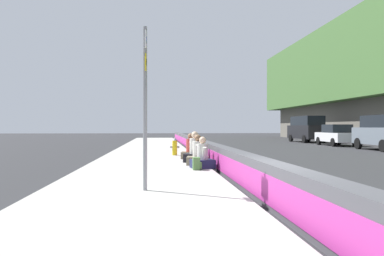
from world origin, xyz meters
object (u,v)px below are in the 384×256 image
object	(u,v)px
fire_hydrant	(175,146)
seated_person_far	(191,151)
seated_person_middle	(198,155)
backpack	(197,164)
route_sign_post	(145,96)
parked_car_far	(307,128)
parked_car_fourth	(384,132)
seated_person_rear	(195,152)
seated_person_foreground	(203,158)
parked_car_midline	(336,135)

from	to	relation	value
fire_hydrant	seated_person_far	world-z (taller)	seated_person_far
seated_person_middle	backpack	size ratio (longest dim) A/B	2.77
route_sign_post	parked_car_far	world-z (taller)	route_sign_post
parked_car_fourth	backpack	bearing A→B (deg)	129.13
seated_person_middle	seated_person_rear	distance (m)	1.13
seated_person_rear	parked_car_fourth	world-z (taller)	parked_car_fourth
seated_person_foreground	seated_person_far	xyz separation A→B (m)	(3.71, 0.08, 0.02)
seated_person_rear	parked_car_midline	xyz separation A→B (m)	(14.20, -12.90, 0.35)
seated_person_middle	seated_person_far	xyz separation A→B (m)	(2.61, 0.04, 0.00)
backpack	parked_car_midline	world-z (taller)	parked_car_midline
parked_car_fourth	fire_hydrant	bearing A→B (deg)	108.44
seated_person_far	parked_car_midline	xyz separation A→B (m)	(12.72, -12.95, 0.38)
route_sign_post	parked_car_fourth	distance (m)	20.85
seated_person_far	parked_car_fourth	size ratio (longest dim) A/B	0.23
route_sign_post	parked_car_far	distance (m)	31.07
seated_person_far	parked_car_midline	world-z (taller)	parked_car_midline
seated_person_middle	parked_car_midline	distance (m)	20.04
seated_person_rear	parked_car_fourth	distance (m)	15.42
parked_car_fourth	parked_car_far	xyz separation A→B (m)	(12.66, -0.02, 0.17)
seated_person_foreground	seated_person_middle	size ratio (longest dim) A/B	0.96
parked_car_far	route_sign_post	bearing A→B (deg)	151.41
seated_person_foreground	parked_car_midline	xyz separation A→B (m)	(16.43, -12.86, 0.39)
seated_person_foreground	parked_car_far	size ratio (longest dim) A/B	0.21
seated_person_foreground	backpack	world-z (taller)	seated_person_foreground
backpack	parked_car_midline	bearing A→B (deg)	-37.78
route_sign_post	parked_car_midline	world-z (taller)	route_sign_post
route_sign_post	fire_hydrant	xyz separation A→B (m)	(10.03, -1.10, -1.62)
seated_person_middle	route_sign_post	bearing A→B (deg)	162.07
seated_person_foreground	parked_car_fourth	xyz separation A→B (m)	(10.35, -13.06, 0.71)
seated_person_foreground	seated_person_rear	size ratio (longest dim) A/B	0.88
seated_person_middle	fire_hydrant	bearing A→B (deg)	7.82
seated_person_foreground	parked_car_midline	distance (m)	20.87
seated_person_middle	parked_car_far	world-z (taller)	parked_car_far
seated_person_foreground	backpack	bearing A→B (deg)	152.73
fire_hydrant	parked_car_far	size ratio (longest dim) A/B	0.17
seated_person_foreground	backpack	distance (m)	0.56
fire_hydrant	seated_person_foreground	distance (m)	5.81
seated_person_far	parked_car_fourth	distance (m)	14.74
parked_car_fourth	seated_person_foreground	bearing A→B (deg)	128.38
parked_car_far	parked_car_midline	bearing A→B (deg)	178.09
seated_person_foreground	seated_person_rear	distance (m)	2.24
fire_hydrant	parked_car_midline	distance (m)	17.24
backpack	seated_person_rear	bearing A→B (deg)	-4.35
route_sign_post	backpack	bearing A→B (deg)	-22.04
seated_person_middle	parked_car_fourth	size ratio (longest dim) A/B	0.23
route_sign_post	parked_car_fourth	world-z (taller)	route_sign_post
route_sign_post	parked_car_midline	bearing A→B (deg)	-35.28
route_sign_post	seated_person_far	world-z (taller)	route_sign_post
seated_person_far	seated_person_foreground	bearing A→B (deg)	-178.70
route_sign_post	fire_hydrant	bearing A→B (deg)	-6.24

